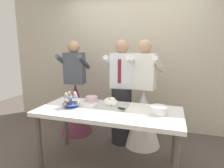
# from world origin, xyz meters

# --- Properties ---
(ground_plane) EXTENTS (8.00, 8.00, 0.00)m
(ground_plane) POSITION_xyz_m (0.00, 0.00, 0.00)
(ground_plane) COLOR #564C47
(rear_wall) EXTENTS (5.20, 0.10, 2.90)m
(rear_wall) POSITION_xyz_m (0.00, 1.43, 1.45)
(rear_wall) COLOR beige
(rear_wall) RESTS_ON ground_plane
(dessert_table) EXTENTS (1.80, 0.80, 0.78)m
(dessert_table) POSITION_xyz_m (0.00, 0.00, 0.70)
(dessert_table) COLOR white
(dessert_table) RESTS_ON ground_plane
(cupcake_stand) EXTENTS (0.23, 0.23, 0.21)m
(cupcake_stand) POSITION_xyz_m (-0.50, -0.05, 0.86)
(cupcake_stand) COLOR #4C66B2
(cupcake_stand) RESTS_ON dessert_table
(main_cake_tray) EXTENTS (0.43, 0.34, 0.12)m
(main_cake_tray) POSITION_xyz_m (-0.01, 0.15, 0.82)
(main_cake_tray) COLOR silver
(main_cake_tray) RESTS_ON dessert_table
(plate_stack) EXTENTS (0.20, 0.20, 0.10)m
(plate_stack) POSITION_xyz_m (0.61, 0.02, 0.82)
(plate_stack) COLOR white
(plate_stack) RESTS_ON dessert_table
(round_cake) EXTENTS (0.24, 0.24, 0.07)m
(round_cake) POSITION_xyz_m (-0.35, 0.28, 0.81)
(round_cake) COLOR white
(round_cake) RESTS_ON dessert_table
(person_groom) EXTENTS (0.49, 0.52, 1.66)m
(person_groom) POSITION_xyz_m (-0.01, 0.68, 0.75)
(person_groom) COLOR #232328
(person_groom) RESTS_ON ground_plane
(person_bride) EXTENTS (0.56, 0.56, 1.66)m
(person_bride) POSITION_xyz_m (0.34, 0.68, 0.58)
(person_bride) COLOR white
(person_bride) RESTS_ON ground_plane
(person_guest) EXTENTS (0.56, 0.56, 1.66)m
(person_guest) POSITION_xyz_m (-0.88, 0.78, 0.58)
(person_guest) COLOR brown
(person_guest) RESTS_ON ground_plane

